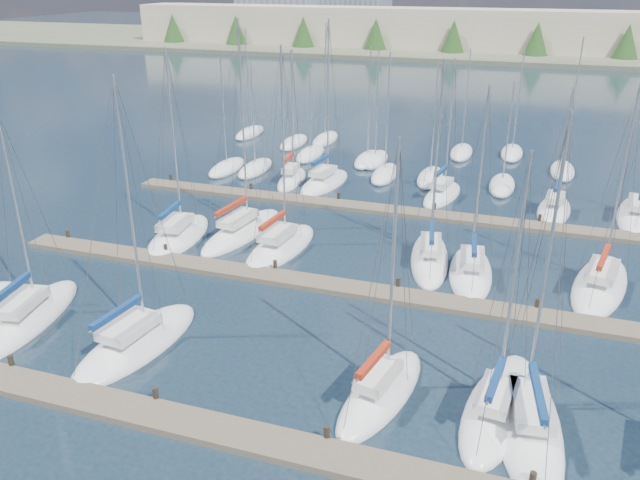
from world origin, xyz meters
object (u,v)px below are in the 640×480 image
(sailboat_e, at_px, (494,412))
(sailboat_i, at_px, (242,231))
(sailboat_f, at_px, (527,419))
(sailboat_b, at_px, (30,317))
(sailboat_c, at_px, (137,342))
(sailboat_l, at_px, (471,272))
(sailboat_r, at_px, (636,215))
(sailboat_j, at_px, (281,247))
(sailboat_q, at_px, (554,210))
(sailboat_k, at_px, (430,258))
(sailboat_p, at_px, (442,195))
(sailboat_m, at_px, (600,285))
(sailboat_n, at_px, (292,179))
(sailboat_h, at_px, (179,236))
(sailboat_d, at_px, (381,392))
(sailboat_o, at_px, (325,182))

(sailboat_e, relative_size, sailboat_i, 0.79)
(sailboat_f, distance_m, sailboat_i, 25.64)
(sailboat_b, relative_size, sailboat_i, 0.78)
(sailboat_e, height_order, sailboat_c, sailboat_c)
(sailboat_l, height_order, sailboat_r, sailboat_r)
(sailboat_r, bearing_deg, sailboat_b, -132.04)
(sailboat_j, bearing_deg, sailboat_i, 160.82)
(sailboat_l, relative_size, sailboat_q, 1.18)
(sailboat_e, distance_m, sailboat_j, 20.52)
(sailboat_k, bearing_deg, sailboat_q, 48.19)
(sailboat_k, bearing_deg, sailboat_p, 85.91)
(sailboat_m, xyz_separation_m, sailboat_i, (-24.45, 0.90, 0.02))
(sailboat_m, relative_size, sailboat_n, 1.06)
(sailboat_n, relative_size, sailboat_p, 1.01)
(sailboat_i, relative_size, sailboat_h, 1.12)
(sailboat_c, bearing_deg, sailboat_p, 74.91)
(sailboat_h, bearing_deg, sailboat_f, -35.16)
(sailboat_e, height_order, sailboat_i, sailboat_i)
(sailboat_j, bearing_deg, sailboat_k, 13.68)
(sailboat_b, xyz_separation_m, sailboat_q, (27.78, 27.11, 0.00))
(sailboat_d, relative_size, sailboat_r, 0.83)
(sailboat_f, height_order, sailboat_h, sailboat_h)
(sailboat_j, distance_m, sailboat_i, 4.16)
(sailboat_b, relative_size, sailboat_h, 0.88)
(sailboat_l, bearing_deg, sailboat_i, 168.50)
(sailboat_e, xyz_separation_m, sailboat_h, (-23.18, 13.04, -0.01))
(sailboat_c, xyz_separation_m, sailboat_p, (11.58, 28.34, 0.01))
(sailboat_e, height_order, sailboat_k, sailboat_k)
(sailboat_b, relative_size, sailboat_k, 0.90)
(sailboat_l, xyz_separation_m, sailboat_o, (-14.57, 14.59, 0.01))
(sailboat_m, bearing_deg, sailboat_n, 163.94)
(sailboat_e, relative_size, sailboat_d, 0.98)
(sailboat_j, distance_m, sailboat_h, 7.80)
(sailboat_e, relative_size, sailboat_k, 0.90)
(sailboat_l, height_order, sailboat_q, sailboat_l)
(sailboat_d, distance_m, sailboat_k, 15.24)
(sailboat_q, relative_size, sailboat_n, 0.86)
(sailboat_f, height_order, sailboat_b, sailboat_f)
(sailboat_j, height_order, sailboat_o, sailboat_o)
(sailboat_l, height_order, sailboat_k, sailboat_k)
(sailboat_h, distance_m, sailboat_c, 14.20)
(sailboat_i, height_order, sailboat_c, sailboat_i)
(sailboat_c, height_order, sailboat_o, sailboat_o)
(sailboat_j, height_order, sailboat_i, sailboat_i)
(sailboat_m, bearing_deg, sailboat_b, -142.61)
(sailboat_b, distance_m, sailboat_i, 16.22)
(sailboat_l, relative_size, sailboat_n, 1.01)
(sailboat_e, xyz_separation_m, sailboat_d, (-4.98, -0.24, 0.00))
(sailboat_i, height_order, sailboat_n, sailboat_i)
(sailboat_j, bearing_deg, sailboat_f, -33.44)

